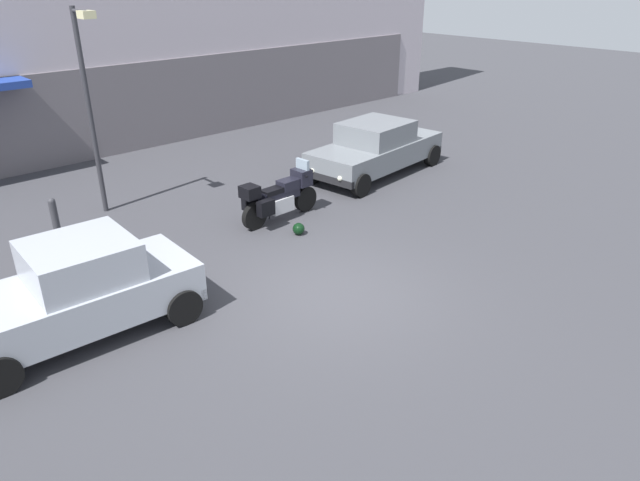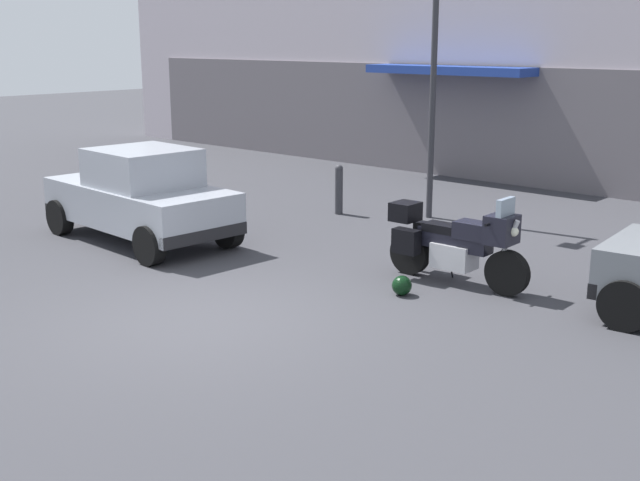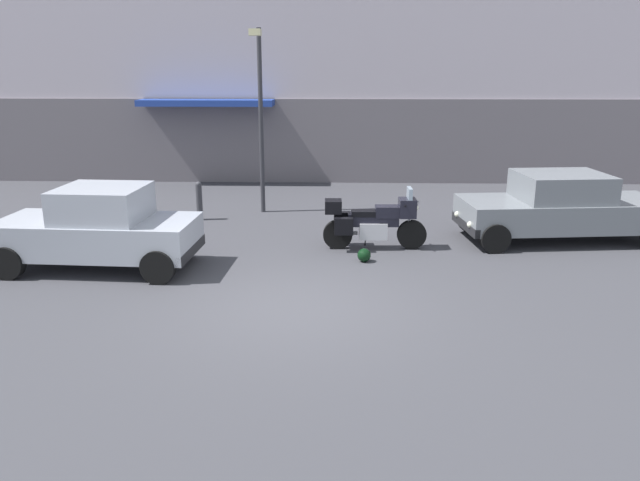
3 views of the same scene
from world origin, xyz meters
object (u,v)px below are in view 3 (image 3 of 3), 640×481
(bollard_curbside, at_px, (199,200))
(car_hatchback_near, at_px, (99,229))
(streetlamp_curbside, at_px, (260,104))
(motorcycle, at_px, (373,221))
(car_sedan_far, at_px, (561,207))
(helmet, at_px, (364,255))

(bollard_curbside, bearing_deg, car_hatchback_near, -105.05)
(streetlamp_curbside, distance_m, bollard_curbside, 2.96)
(motorcycle, xyz_separation_m, bollard_curbside, (-4.36, 2.50, -0.09))
(motorcycle, distance_m, car_hatchback_near, 5.64)
(motorcycle, height_order, car_hatchback_near, car_hatchback_near)
(motorcycle, xyz_separation_m, car_sedan_far, (4.30, 0.79, 0.16))
(car_hatchback_near, bearing_deg, car_sedan_far, -163.59)
(car_hatchback_near, xyz_separation_m, bollard_curbside, (1.08, 4.01, -0.28))
(helmet, distance_m, car_hatchback_near, 5.29)
(car_hatchback_near, xyz_separation_m, streetlamp_curbside, (2.62, 4.83, 2.11))
(bollard_curbside, bearing_deg, streetlamp_curbside, 27.94)
(motorcycle, xyz_separation_m, helmet, (-0.22, -0.95, -0.48))
(bollard_curbside, bearing_deg, car_sedan_far, -11.19)
(car_sedan_far, distance_m, bollard_curbside, 8.82)
(car_sedan_far, bearing_deg, helmet, 15.09)
(bollard_curbside, bearing_deg, helmet, -39.82)
(helmet, relative_size, car_hatchback_near, 0.07)
(car_hatchback_near, xyz_separation_m, car_sedan_far, (9.73, 2.30, -0.03))
(helmet, bearing_deg, car_hatchback_near, -173.81)
(motorcycle, distance_m, car_sedan_far, 4.37)
(car_hatchback_near, relative_size, streetlamp_curbside, 0.82)
(motorcycle, bearing_deg, streetlamp_curbside, 128.87)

